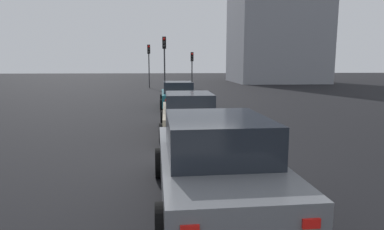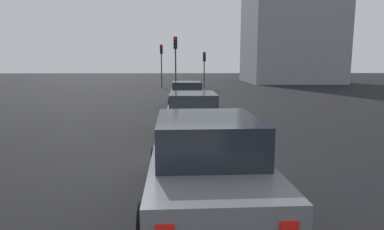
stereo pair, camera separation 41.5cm
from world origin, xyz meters
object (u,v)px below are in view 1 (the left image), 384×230
(traffic_light_near_right, at_px, (149,57))
(car_beige_second, at_px, (188,114))
(traffic_light_near_left, at_px, (164,54))
(car_teal_lead, at_px, (178,95))
(car_grey_third, at_px, (215,162))
(traffic_light_far_left, at_px, (192,62))

(traffic_light_near_right, bearing_deg, car_beige_second, -1.46)
(traffic_light_near_left, bearing_deg, traffic_light_near_right, -165.47)
(car_teal_lead, xyz_separation_m, traffic_light_near_left, (7.43, 0.72, 2.48))
(car_teal_lead, distance_m, car_grey_third, 12.78)
(car_grey_third, relative_size, traffic_light_near_right, 1.07)
(car_teal_lead, relative_size, traffic_light_near_left, 1.00)
(car_beige_second, relative_size, traffic_light_far_left, 1.27)
(traffic_light_near_left, distance_m, traffic_light_far_left, 8.19)
(traffic_light_near_right, bearing_deg, traffic_light_far_left, 76.33)
(car_grey_third, xyz_separation_m, traffic_light_far_left, (27.89, -1.89, 1.83))
(traffic_light_far_left, bearing_deg, car_beige_second, -6.59)
(car_teal_lead, bearing_deg, car_beige_second, -179.89)
(car_beige_second, relative_size, traffic_light_near_left, 1.02)
(car_beige_second, xyz_separation_m, traffic_light_near_right, (22.57, 2.38, 2.39))
(car_teal_lead, relative_size, traffic_light_far_left, 1.24)
(car_beige_second, distance_m, traffic_light_far_left, 22.27)
(car_grey_third, distance_m, traffic_light_near_left, 20.37)
(car_beige_second, distance_m, car_grey_third, 5.79)
(traffic_light_far_left, bearing_deg, traffic_light_near_right, -97.78)
(car_teal_lead, height_order, traffic_light_near_right, traffic_light_near_right)
(car_beige_second, distance_m, traffic_light_near_left, 14.65)
(traffic_light_far_left, bearing_deg, car_teal_lead, -9.23)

